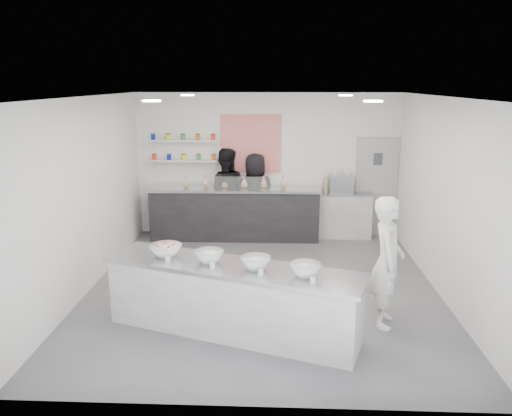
{
  "coord_description": "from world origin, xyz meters",
  "views": [
    {
      "loc": [
        0.21,
        -7.42,
        3.23
      ],
      "look_at": [
        -0.13,
        0.4,
        1.23
      ],
      "focal_mm": 35.0,
      "sensor_mm": 36.0,
      "label": 1
    }
  ],
  "objects": [
    {
      "name": "floor",
      "position": [
        0.0,
        0.0,
        0.0
      ],
      "size": [
        6.0,
        6.0,
        0.0
      ],
      "primitive_type": "plane",
      "color": "#515156",
      "rests_on": "ground"
    },
    {
      "name": "ceiling",
      "position": [
        0.0,
        0.0,
        3.0
      ],
      "size": [
        6.0,
        6.0,
        0.0
      ],
      "primitive_type": "plane",
      "rotation": [
        3.14,
        0.0,
        0.0
      ],
      "color": "white",
      "rests_on": "floor"
    },
    {
      "name": "back_wall",
      "position": [
        0.0,
        3.0,
        1.5
      ],
      "size": [
        5.5,
        0.0,
        5.5
      ],
      "primitive_type": "plane",
      "rotation": [
        1.57,
        0.0,
        0.0
      ],
      "color": "white",
      "rests_on": "floor"
    },
    {
      "name": "left_wall",
      "position": [
        -2.75,
        0.0,
        1.5
      ],
      "size": [
        0.0,
        6.0,
        6.0
      ],
      "primitive_type": "plane",
      "rotation": [
        1.57,
        0.0,
        1.57
      ],
      "color": "white",
      "rests_on": "floor"
    },
    {
      "name": "right_wall",
      "position": [
        2.75,
        0.0,
        1.5
      ],
      "size": [
        0.0,
        6.0,
        6.0
      ],
      "primitive_type": "plane",
      "rotation": [
        1.57,
        0.0,
        -1.57
      ],
      "color": "white",
      "rests_on": "floor"
    },
    {
      "name": "back_door",
      "position": [
        2.3,
        2.97,
        1.05
      ],
      "size": [
        0.88,
        0.04,
        2.1
      ],
      "primitive_type": "cube",
      "color": "#A0A09D",
      "rests_on": "floor"
    },
    {
      "name": "pattern_panel",
      "position": [
        -0.35,
        2.98,
        1.95
      ],
      "size": [
        1.25,
        0.03,
        1.2
      ],
      "primitive_type": "cube",
      "color": "red",
      "rests_on": "back_wall"
    },
    {
      "name": "jar_shelf_lower",
      "position": [
        -1.75,
        2.9,
        1.6
      ],
      "size": [
        1.45,
        0.22,
        0.04
      ],
      "primitive_type": "cube",
      "color": "silver",
      "rests_on": "back_wall"
    },
    {
      "name": "jar_shelf_upper",
      "position": [
        -1.75,
        2.9,
        2.02
      ],
      "size": [
        1.45,
        0.22,
        0.04
      ],
      "primitive_type": "cube",
      "color": "silver",
      "rests_on": "back_wall"
    },
    {
      "name": "preserve_jars",
      "position": [
        -1.75,
        2.88,
        1.88
      ],
      "size": [
        1.45,
        0.1,
        0.56
      ],
      "primitive_type": null,
      "color": "red",
      "rests_on": "jar_shelf_lower"
    },
    {
      "name": "downlight_0",
      "position": [
        -1.4,
        -1.0,
        2.98
      ],
      "size": [
        0.24,
        0.24,
        0.02
      ],
      "primitive_type": "cylinder",
      "color": "white",
      "rests_on": "ceiling"
    },
    {
      "name": "downlight_1",
      "position": [
        1.4,
        -1.0,
        2.98
      ],
      "size": [
        0.24,
        0.24,
        0.02
      ],
      "primitive_type": "cylinder",
      "color": "white",
      "rests_on": "ceiling"
    },
    {
      "name": "downlight_2",
      "position": [
        -1.4,
        1.6,
        2.98
      ],
      "size": [
        0.24,
        0.24,
        0.02
      ],
      "primitive_type": "cylinder",
      "color": "white",
      "rests_on": "ceiling"
    },
    {
      "name": "downlight_3",
      "position": [
        1.4,
        1.6,
        2.98
      ],
      "size": [
        0.24,
        0.24,
        0.02
      ],
      "primitive_type": "cylinder",
      "color": "white",
      "rests_on": "ceiling"
    },
    {
      "name": "prep_counter",
      "position": [
        -0.36,
        -1.44,
        0.47
      ],
      "size": [
        3.49,
        1.84,
        0.93
      ],
      "primitive_type": "cube",
      "rotation": [
        0.0,
        0.0,
        -0.33
      ],
      "color": "#ACACA8",
      "rests_on": "floor"
    },
    {
      "name": "back_bar",
      "position": [
        -0.66,
        2.58,
        0.54
      ],
      "size": [
        3.52,
        0.67,
        1.09
      ],
      "primitive_type": "cube",
      "rotation": [
        0.0,
        0.0,
        0.01
      ],
      "color": "black",
      "rests_on": "floor"
    },
    {
      "name": "sneeze_guard",
      "position": [
        -0.66,
        2.28,
        1.24
      ],
      "size": [
        3.46,
        0.04,
        0.3
      ],
      "primitive_type": "cube",
      "rotation": [
        0.0,
        0.0,
        0.01
      ],
      "color": "white",
      "rests_on": "back_bar"
    },
    {
      "name": "espresso_ledge",
      "position": [
        1.55,
        2.78,
        0.48
      ],
      "size": [
        1.29,
        0.41,
        0.96
      ],
      "primitive_type": "cube",
      "color": "#ACACA8",
      "rests_on": "floor"
    },
    {
      "name": "espresso_machine",
      "position": [
        1.54,
        2.78,
        1.15
      ],
      "size": [
        0.49,
        0.34,
        0.38
      ],
      "primitive_type": "cube",
      "color": "#93969E",
      "rests_on": "espresso_ledge"
    },
    {
      "name": "cup_stacks",
      "position": [
        1.28,
        2.78,
        1.12
      ],
      "size": [
        0.24,
        0.24,
        0.32
      ],
      "primitive_type": null,
      "color": "tan",
      "rests_on": "espresso_ledge"
    },
    {
      "name": "prep_bowls",
      "position": [
        -0.36,
        -1.44,
        1.01
      ],
      "size": [
        2.37,
        1.22,
        0.15
      ],
      "primitive_type": null,
      "rotation": [
        0.0,
        0.0,
        -0.33
      ],
      "color": "white",
      "rests_on": "prep_counter"
    },
    {
      "name": "label_cards",
      "position": [
        -0.19,
        -1.93,
        0.97
      ],
      "size": [
        2.01,
        0.04,
        0.07
      ],
      "primitive_type": null,
      "color": "white",
      "rests_on": "prep_counter"
    },
    {
      "name": "cookie_bags",
      "position": [
        -0.66,
        2.58,
        1.22
      ],
      "size": [
        2.14,
        0.15,
        0.26
      ],
      "primitive_type": null,
      "rotation": [
        0.0,
        0.0,
        0.01
      ],
      "color": "pink",
      "rests_on": "back_bar"
    },
    {
      "name": "woman_prep",
      "position": [
        1.68,
        -1.13,
        0.89
      ],
      "size": [
        0.54,
        0.72,
        1.79
      ],
      "primitive_type": "imported",
      "rotation": [
        0.0,
        0.0,
        1.38
      ],
      "color": "white",
      "rests_on": "floor"
    },
    {
      "name": "staff_left",
      "position": [
        -0.88,
        2.83,
        0.94
      ],
      "size": [
        0.93,
        0.74,
        1.88
      ],
      "primitive_type": "imported",
      "rotation": [
        0.0,
        0.0,
        3.17
      ],
      "color": "black",
      "rests_on": "floor"
    },
    {
      "name": "staff_right",
      "position": [
        -0.25,
        2.83,
        0.89
      ],
      "size": [
        0.99,
        0.77,
        1.78
      ],
      "primitive_type": "imported",
      "rotation": [
        0.0,
        0.0,
        3.41
      ],
      "color": "black",
      "rests_on": "floor"
    }
  ]
}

